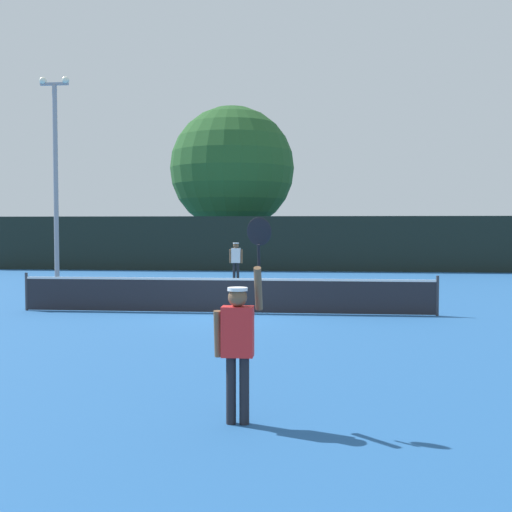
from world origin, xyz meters
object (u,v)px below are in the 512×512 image
tennis_ball (227,329)px  parked_car_mid (436,252)px  parked_car_near (226,252)px  player_serving (239,334)px  large_tree (232,169)px  light_pole (56,168)px  player_receiving (236,258)px

tennis_ball → parked_car_mid: parked_car_mid is taller
parked_car_near → parked_car_mid: size_ratio=1.02×
player_serving → parked_car_mid: bearing=76.0°
large_tree → light_pole: bearing=-107.8°
large_tree → parked_car_mid: large_tree is taller
player_serving → light_pole: 19.00m
light_pole → large_tree: 15.80m
parked_car_mid → parked_car_near: bearing=176.7°
player_receiving → light_pole: light_pole is taller
large_tree → parked_car_near: large_tree is taller
player_receiving → parked_car_mid: (10.78, 14.04, -0.26)m
player_serving → parked_car_near: (-4.94, 32.80, -0.32)m
parked_car_near → parked_car_mid: 13.21m
player_receiving → parked_car_near: 13.80m
player_receiving → parked_car_near: player_receiving is taller
player_serving → tennis_ball: bearing=99.3°
player_serving → parked_car_mid: size_ratio=0.57×
player_serving → parked_car_mid: (8.26, 33.25, -0.32)m
light_pole → player_serving: bearing=-60.7°
parked_car_near → tennis_ball: bearing=-89.9°
player_serving → light_pole: (-9.12, 16.29, 3.52)m
parked_car_near → light_pole: bearing=-112.5°
player_receiving → parked_car_near: bearing=-79.9°
parked_car_mid → player_receiving: bearing=-132.8°
light_pole → parked_car_near: light_pole is taller
player_receiving → light_pole: (-6.61, -2.92, 3.57)m
parked_car_mid → light_pole: bearing=-141.0°
player_serving → player_receiving: 19.38m
parked_car_near → parked_car_mid: (13.20, 0.45, 0.00)m
large_tree → parked_car_near: (-0.64, 1.52, -5.12)m
player_receiving → light_pole: 8.06m
light_pole → parked_car_mid: bearing=44.3°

